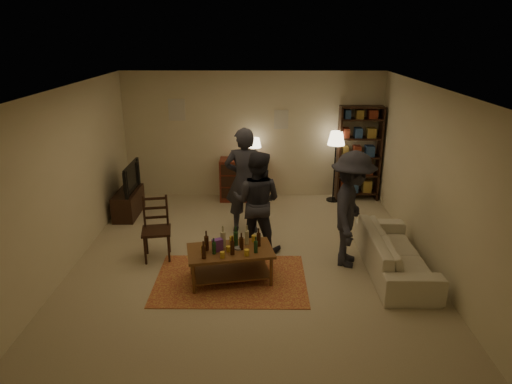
{
  "coord_description": "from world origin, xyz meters",
  "views": [
    {
      "loc": [
        0.15,
        -6.6,
        3.47
      ],
      "look_at": [
        0.09,
        0.1,
        1.09
      ],
      "focal_mm": 32.0,
      "sensor_mm": 36.0,
      "label": 1
    }
  ],
  "objects_px": {
    "tv_stand": "(128,197)",
    "sofa": "(395,253)",
    "floor_lamp": "(336,143)",
    "person_left": "(244,181)",
    "bookshelf": "(359,153)",
    "person_right": "(257,202)",
    "dresser": "(244,178)",
    "coffee_table": "(230,254)",
    "dining_chair": "(156,225)",
    "person_by_sofa": "(351,210)"
  },
  "relations": [
    {
      "from": "coffee_table",
      "to": "floor_lamp",
      "type": "relative_size",
      "value": 0.87
    },
    {
      "from": "person_right",
      "to": "person_by_sofa",
      "type": "xyz_separation_m",
      "value": [
        1.44,
        -0.49,
        0.06
      ]
    },
    {
      "from": "tv_stand",
      "to": "sofa",
      "type": "bearing_deg",
      "value": -25.34
    },
    {
      "from": "tv_stand",
      "to": "person_right",
      "type": "height_order",
      "value": "person_right"
    },
    {
      "from": "dining_chair",
      "to": "bookshelf",
      "type": "relative_size",
      "value": 0.51
    },
    {
      "from": "bookshelf",
      "to": "coffee_table",
      "type": "bearing_deg",
      "value": -125.83
    },
    {
      "from": "coffee_table",
      "to": "person_left",
      "type": "bearing_deg",
      "value": 85.16
    },
    {
      "from": "person_right",
      "to": "person_by_sofa",
      "type": "distance_m",
      "value": 1.52
    },
    {
      "from": "dresser",
      "to": "sofa",
      "type": "bearing_deg",
      "value": -52.46
    },
    {
      "from": "person_left",
      "to": "floor_lamp",
      "type": "bearing_deg",
      "value": -136.63
    },
    {
      "from": "dining_chair",
      "to": "person_right",
      "type": "distance_m",
      "value": 1.66
    },
    {
      "from": "coffee_table",
      "to": "sofa",
      "type": "bearing_deg",
      "value": 7.12
    },
    {
      "from": "person_right",
      "to": "dresser",
      "type": "bearing_deg",
      "value": -67.4
    },
    {
      "from": "sofa",
      "to": "person_right",
      "type": "xyz_separation_m",
      "value": [
        -2.1,
        0.72,
        0.54
      ]
    },
    {
      "from": "dining_chair",
      "to": "person_left",
      "type": "xyz_separation_m",
      "value": [
        1.37,
        1.03,
        0.41
      ]
    },
    {
      "from": "person_left",
      "to": "dining_chair",
      "type": "bearing_deg",
      "value": 39.75
    },
    {
      "from": "sofa",
      "to": "person_left",
      "type": "distance_m",
      "value": 2.83
    },
    {
      "from": "person_left",
      "to": "person_by_sofa",
      "type": "relative_size",
      "value": 1.06
    },
    {
      "from": "sofa",
      "to": "person_right",
      "type": "distance_m",
      "value": 2.28
    },
    {
      "from": "coffee_table",
      "to": "sofa",
      "type": "relative_size",
      "value": 0.63
    },
    {
      "from": "bookshelf",
      "to": "person_left",
      "type": "bearing_deg",
      "value": -144.15
    },
    {
      "from": "dresser",
      "to": "bookshelf",
      "type": "bearing_deg",
      "value": 1.57
    },
    {
      "from": "dresser",
      "to": "person_right",
      "type": "relative_size",
      "value": 0.8
    },
    {
      "from": "tv_stand",
      "to": "floor_lamp",
      "type": "distance_m",
      "value": 4.35
    },
    {
      "from": "bookshelf",
      "to": "person_right",
      "type": "height_order",
      "value": "bookshelf"
    },
    {
      "from": "person_left",
      "to": "person_right",
      "type": "height_order",
      "value": "person_left"
    },
    {
      "from": "dining_chair",
      "to": "sofa",
      "type": "bearing_deg",
      "value": -16.66
    },
    {
      "from": "tv_stand",
      "to": "person_left",
      "type": "relative_size",
      "value": 0.55
    },
    {
      "from": "dining_chair",
      "to": "person_left",
      "type": "relative_size",
      "value": 0.54
    },
    {
      "from": "person_right",
      "to": "floor_lamp",
      "type": "bearing_deg",
      "value": -109.41
    },
    {
      "from": "dining_chair",
      "to": "sofa",
      "type": "xyz_separation_m",
      "value": [
        3.7,
        -0.44,
        -0.24
      ]
    },
    {
      "from": "coffee_table",
      "to": "bookshelf",
      "type": "distance_m",
      "value": 4.35
    },
    {
      "from": "person_right",
      "to": "person_left",
      "type": "bearing_deg",
      "value": -57.49
    },
    {
      "from": "coffee_table",
      "to": "dining_chair",
      "type": "distance_m",
      "value": 1.44
    },
    {
      "from": "floor_lamp",
      "to": "sofa",
      "type": "xyz_separation_m",
      "value": [
        0.47,
        -3.05,
        -0.97
      ]
    },
    {
      "from": "coffee_table",
      "to": "person_by_sofa",
      "type": "xyz_separation_m",
      "value": [
        1.82,
        0.54,
        0.48
      ]
    },
    {
      "from": "floor_lamp",
      "to": "dining_chair",
      "type": "bearing_deg",
      "value": -141.05
    },
    {
      "from": "tv_stand",
      "to": "bookshelf",
      "type": "bearing_deg",
      "value": 11.8
    },
    {
      "from": "floor_lamp",
      "to": "person_left",
      "type": "relative_size",
      "value": 0.79
    },
    {
      "from": "floor_lamp",
      "to": "coffee_table",
      "type": "bearing_deg",
      "value": -120.84
    },
    {
      "from": "dresser",
      "to": "person_by_sofa",
      "type": "bearing_deg",
      "value": -58.9
    },
    {
      "from": "tv_stand",
      "to": "person_right",
      "type": "xyz_separation_m",
      "value": [
        2.55,
        -1.48,
        0.46
      ]
    },
    {
      "from": "floor_lamp",
      "to": "dresser",
      "type": "bearing_deg",
      "value": 178.11
    },
    {
      "from": "bookshelf",
      "to": "person_right",
      "type": "distance_m",
      "value": 3.27
    },
    {
      "from": "person_by_sofa",
      "to": "person_right",
      "type": "bearing_deg",
      "value": 88.08
    },
    {
      "from": "bookshelf",
      "to": "person_left",
      "type": "height_order",
      "value": "bookshelf"
    },
    {
      "from": "tv_stand",
      "to": "sofa",
      "type": "xyz_separation_m",
      "value": [
        4.64,
        -2.2,
        -0.08
      ]
    },
    {
      "from": "dining_chair",
      "to": "person_by_sofa",
      "type": "xyz_separation_m",
      "value": [
        3.04,
        -0.2,
        0.36
      ]
    },
    {
      "from": "tv_stand",
      "to": "person_by_sofa",
      "type": "bearing_deg",
      "value": -26.23
    },
    {
      "from": "tv_stand",
      "to": "person_right",
      "type": "bearing_deg",
      "value": -30.13
    }
  ]
}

